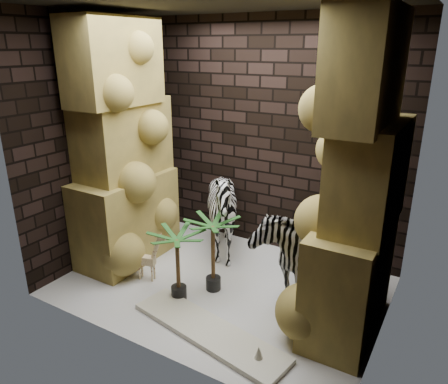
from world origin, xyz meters
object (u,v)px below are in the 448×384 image
Objects in this scene: zebra_left at (223,217)px; giraffe_toy at (146,255)px; surfboard at (208,331)px; palm_front at (213,254)px; palm_back at (178,266)px; zebra_right at (292,237)px.

zebra_left is 1.07m from giraffe_toy.
surfboard is (1.17, -0.47, -0.29)m from giraffe_toy.
surfboard is (0.37, -0.69, -0.42)m from palm_front.
surfboard is at bearing -34.52° from giraffe_toy.
palm_front is 1.09× the size of palm_back.
giraffe_toy is 0.59m from palm_back.
giraffe_toy is 0.83m from palm_front.
surfboard is (-0.38, -1.09, -0.65)m from zebra_right.
giraffe_toy is (-1.54, -0.62, -0.36)m from zebra_right.
palm_back is (0.07, -1.05, -0.17)m from zebra_left.
palm_back is at bearing -152.49° from zebra_right.
palm_front is at bearing -57.49° from zebra_left.
zebra_left is at bearing 154.04° from zebra_right.
palm_back reaches higher than surfboard.
giraffe_toy is 0.37× the size of surfboard.
palm_front is 0.88m from surfboard.
giraffe_toy reaches higher than surfboard.
palm_back is 0.78m from surfboard.
zebra_right is 1.26m from palm_back.
zebra_right is 1.09m from zebra_left.
giraffe_toy is (-0.50, -0.91, -0.26)m from zebra_left.
palm_front is (0.29, -0.70, -0.14)m from zebra_left.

